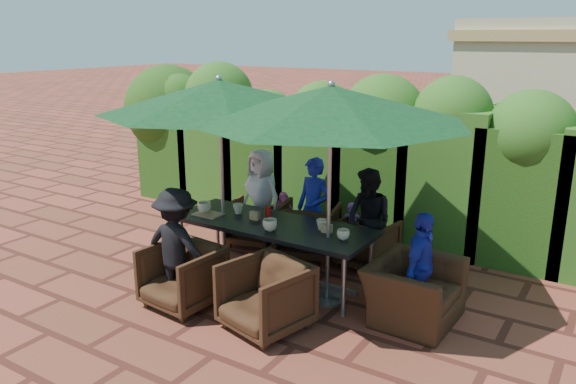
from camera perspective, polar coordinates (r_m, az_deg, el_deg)
The scene contains 30 objects.
ground at distance 7.01m, azimuth -2.38°, elevation -8.88°, with size 80.00×80.00×0.00m, color brown.
dining_table at distance 6.72m, azimuth -1.61°, elevation -3.75°, with size 2.48×0.90×0.75m.
umbrella_left at distance 6.75m, azimuth -6.99°, elevation 9.64°, with size 2.86×2.86×2.46m.
umbrella_right at distance 5.91m, azimuth 4.38°, elevation 8.87°, with size 2.95×2.95×2.46m.
chair_far_left at distance 8.06m, azimuth -3.54°, elevation -2.88°, with size 0.68×0.63×0.70m, color black.
chair_far_mid at distance 7.60m, azimuth 2.08°, elevation -3.64°, with size 0.77×0.72×0.79m, color black.
chair_far_right at distance 7.34m, azimuth 7.96°, elevation -4.91°, with size 0.67×0.63×0.69m, color black.
chair_near_left at distance 6.34m, azimuth -10.70°, elevation -8.13°, with size 0.74×0.69×0.76m, color black.
chair_near_right at distance 5.76m, azimuth -2.32°, elevation -10.27°, with size 0.76×0.71×0.79m, color black.
chair_end_right at distance 6.07m, azimuth 12.69°, elevation -8.89°, with size 0.97×0.63×0.85m, color black.
adult_far_left at distance 7.97m, azimuth -2.68°, elevation -0.50°, with size 0.68×0.41×1.39m, color silver.
adult_far_mid at distance 7.45m, azimuth 2.61°, elevation -1.72°, with size 0.49×0.40×1.37m, color #1E27A2.
adult_far_right at distance 7.10m, azimuth 8.19°, elevation -2.95°, with size 0.64×0.39×1.33m, color black.
adult_near_left at distance 6.33m, azimuth -11.21°, elevation -5.44°, with size 0.85×0.39×1.32m, color black.
adult_end_right at distance 6.00m, azimuth 13.31°, elevation -7.47°, with size 0.70×0.35×1.19m, color #1E27A2.
child_left at distance 7.89m, azimuth -0.43°, elevation -2.87°, with size 0.29×0.24×0.80m, color #E24F8E.
child_right at distance 7.51m, azimuth 6.49°, elevation -4.02°, with size 0.28×0.23×0.79m, color #9B54B8.
pedestrian_a at distance 9.81m, azimuth 20.27°, elevation 3.08°, with size 1.75×0.62×1.87m, color #298524.
pedestrian_b at distance 9.84m, azimuth 25.33°, elevation 2.02°, with size 0.81×0.49×1.69m, color #E24F8E.
cup_a at distance 7.13m, azimuth -8.47°, elevation -1.56°, with size 0.17×0.17×0.14m, color beige.
cup_b at distance 7.05m, azimuth -5.08°, elevation -1.71°, with size 0.13×0.13×0.12m, color beige.
cup_c at distance 6.42m, azimuth -1.85°, elevation -3.35°, with size 0.17×0.17×0.13m, color beige.
cup_d at distance 6.46m, azimuth 3.46°, elevation -3.32°, with size 0.13×0.13×0.12m, color beige.
cup_e at distance 6.18m, azimuth 5.64°, elevation -4.32°, with size 0.14×0.14×0.11m, color beige.
ketchup_bottle at distance 6.76m, azimuth -1.95°, elevation -2.21°, with size 0.04×0.04×0.17m, color #B20C0A.
sauce_bottle at distance 6.80m, azimuth -2.25°, elevation -2.11°, with size 0.04×0.04×0.17m, color #4C230C.
serving_tray at distance 7.05m, azimuth -8.09°, elevation -2.25°, with size 0.35×0.25×0.02m, color #AE7C54.
number_block_left at distance 6.81m, azimuth -3.39°, elevation -2.42°, with size 0.12×0.06×0.10m, color tan.
number_block_right at distance 6.37m, azimuth 3.97°, elevation -3.71°, with size 0.12×0.06×0.10m, color tan.
hedge_wall at distance 8.61m, azimuth 5.37°, elevation 4.98°, with size 9.10×1.60×2.49m.
Camera 1 is at (3.65, -5.23, 2.91)m, focal length 35.00 mm.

